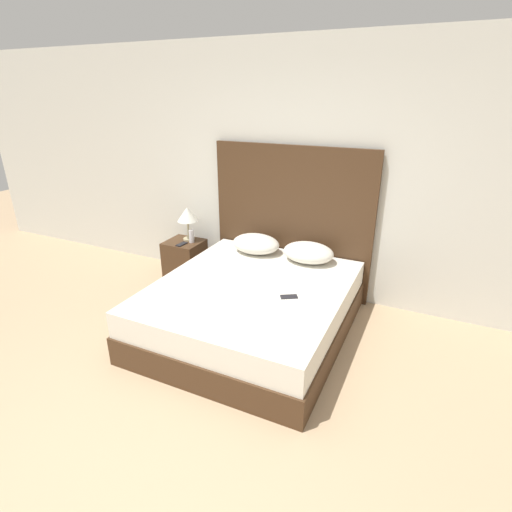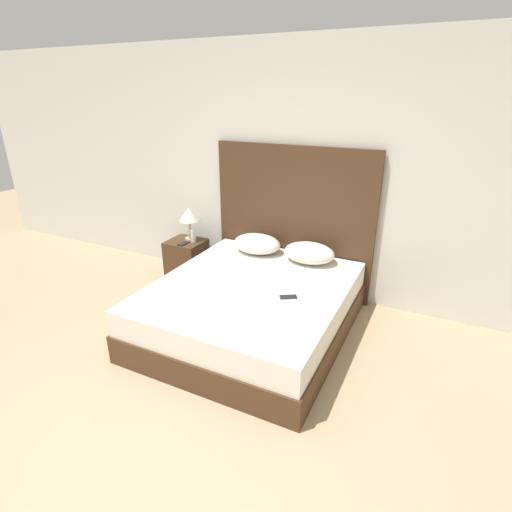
{
  "view_description": "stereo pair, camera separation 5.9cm",
  "coord_description": "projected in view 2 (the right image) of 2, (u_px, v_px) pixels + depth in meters",
  "views": [
    {
      "loc": [
        1.35,
        -1.36,
        2.18
      ],
      "look_at": [
        -0.12,
        1.74,
        0.76
      ],
      "focal_mm": 28.0,
      "sensor_mm": 36.0,
      "label": 1
    },
    {
      "loc": [
        1.4,
        -1.34,
        2.18
      ],
      "look_at": [
        -0.12,
        1.74,
        0.76
      ],
      "focal_mm": 28.0,
      "sensor_mm": 36.0,
      "label": 2
    }
  ],
  "objects": [
    {
      "name": "pillow_right",
      "position": [
        309.0,
        253.0,
        4.18
      ],
      "size": [
        0.54,
        0.4,
        0.2
      ],
      "color": "silver",
      "rests_on": "bed"
    },
    {
      "name": "ground_plane",
      "position": [
        151.0,
        465.0,
        2.51
      ],
      "size": [
        16.0,
        16.0,
        0.0
      ],
      "primitive_type": "plane",
      "color": "tan"
    },
    {
      "name": "phone_on_nightstand",
      "position": [
        183.0,
        244.0,
        4.74
      ],
      "size": [
        0.08,
        0.16,
        0.01
      ],
      "color": "black",
      "rests_on": "nightstand"
    },
    {
      "name": "phone_on_bed",
      "position": [
        288.0,
        297.0,
        3.49
      ],
      "size": [
        0.16,
        0.14,
        0.01
      ],
      "color": "#232328",
      "rests_on": "bed"
    },
    {
      "name": "headboard",
      "position": [
        292.0,
        222.0,
        4.44
      ],
      "size": [
        1.83,
        0.05,
        1.66
      ],
      "color": "#422B19",
      "rests_on": "ground_plane"
    },
    {
      "name": "bed",
      "position": [
        251.0,
        308.0,
        3.82
      ],
      "size": [
        1.74,
        1.98,
        0.51
      ],
      "color": "#422B19",
      "rests_on": "ground_plane"
    },
    {
      "name": "wall_back",
      "position": [
        307.0,
        175.0,
        4.26
      ],
      "size": [
        10.0,
        0.06,
        2.7
      ],
      "color": "silver",
      "rests_on": "ground_plane"
    },
    {
      "name": "pillow_left",
      "position": [
        257.0,
        244.0,
        4.43
      ],
      "size": [
        0.54,
        0.4,
        0.2
      ],
      "color": "silver",
      "rests_on": "bed"
    },
    {
      "name": "nightstand",
      "position": [
        187.0,
        260.0,
        4.93
      ],
      "size": [
        0.43,
        0.4,
        0.5
      ],
      "color": "#422B19",
      "rests_on": "ground_plane"
    },
    {
      "name": "toiletry_bottle",
      "position": [
        193.0,
        236.0,
        4.77
      ],
      "size": [
        0.06,
        0.06,
        0.16
      ],
      "color": "silver",
      "rests_on": "nightstand"
    },
    {
      "name": "table_lamp",
      "position": [
        189.0,
        215.0,
        4.77
      ],
      "size": [
        0.25,
        0.25,
        0.4
      ],
      "color": "tan",
      "rests_on": "nightstand"
    }
  ]
}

